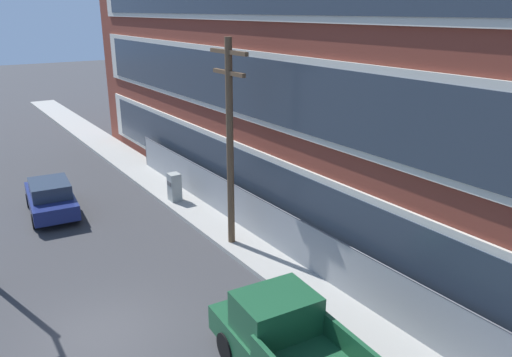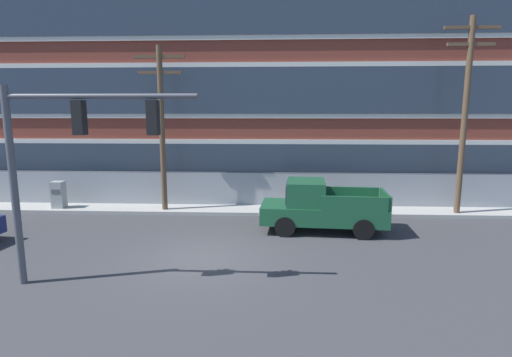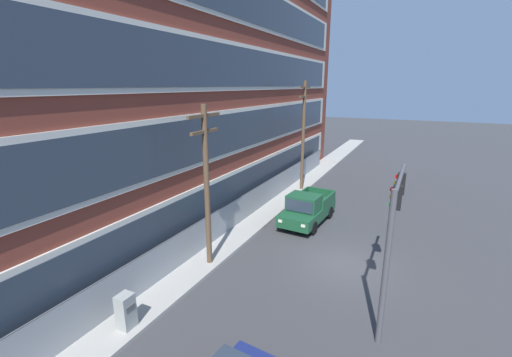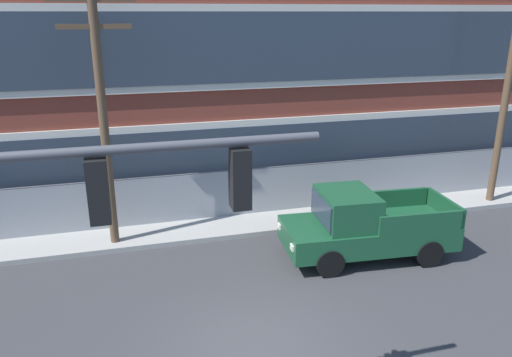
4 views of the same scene
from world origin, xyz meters
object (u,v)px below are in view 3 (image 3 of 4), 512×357
at_px(utility_pole_midblock, 303,132).
at_px(electrical_cabinet, 126,313).
at_px(pickup_truck_dark_green, 307,209).
at_px(traffic_signal_mast, 394,221).
at_px(utility_pole_near_corner, 207,181).

relative_size(utility_pole_midblock, electrical_cabinet, 6.08).
xyz_separation_m(utility_pole_midblock, electrical_cabinet, (-19.00, 0.09, -4.17)).
bearing_deg(pickup_truck_dark_green, utility_pole_midblock, 21.48).
relative_size(traffic_signal_mast, pickup_truck_dark_green, 1.07).
xyz_separation_m(pickup_truck_dark_green, electrical_cabinet, (-12.35, 2.71, -0.23)).
height_order(traffic_signal_mast, pickup_truck_dark_green, traffic_signal_mast).
xyz_separation_m(utility_pole_near_corner, utility_pole_midblock, (13.76, -0.04, 0.60)).
xyz_separation_m(traffic_signal_mast, utility_pole_near_corner, (0.32, 8.12, 0.40)).
height_order(utility_pole_near_corner, electrical_cabinet, utility_pole_near_corner).
distance_m(pickup_truck_dark_green, utility_pole_midblock, 8.16).
bearing_deg(electrical_cabinet, utility_pole_midblock, -0.28).
height_order(traffic_signal_mast, utility_pole_near_corner, utility_pole_near_corner).
relative_size(traffic_signal_mast, utility_pole_near_corner, 0.71).
height_order(pickup_truck_dark_green, electrical_cabinet, pickup_truck_dark_green).
xyz_separation_m(pickup_truck_dark_green, utility_pole_midblock, (6.65, 2.62, 3.94)).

